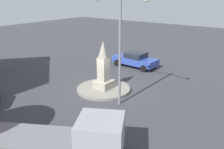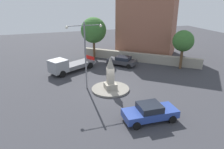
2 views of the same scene
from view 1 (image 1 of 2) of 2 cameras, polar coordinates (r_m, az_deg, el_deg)
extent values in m
plane|color=#38383D|center=(18.38, -2.00, -3.69)|extent=(80.00, 80.00, 0.00)
cylinder|color=gray|center=(18.34, -2.01, -3.41)|extent=(4.06, 4.06, 0.19)
cube|color=#9E9687|center=(18.20, -2.02, -2.29)|extent=(1.21, 1.21, 0.57)
cube|color=#9E9687|center=(17.80, -2.07, 1.25)|extent=(0.68, 0.68, 1.79)
cone|color=#9E9687|center=(17.40, -2.12, 5.98)|extent=(0.75, 0.75, 1.23)
cylinder|color=slate|center=(14.99, 1.88, 5.45)|extent=(0.16, 0.16, 7.15)
cube|color=#2D479E|center=(23.99, 5.49, 3.33)|extent=(4.47, 1.99, 0.62)
cube|color=#1E232D|center=(23.81, 5.67, 4.61)|extent=(1.87, 1.75, 0.52)
cylinder|color=black|center=(24.20, 1.21, 2.79)|extent=(0.65, 0.24, 0.64)
cylinder|color=black|center=(25.64, 3.70, 3.68)|extent=(0.65, 0.24, 0.64)
cylinder|color=black|center=(22.55, 7.47, 1.40)|extent=(0.65, 0.24, 0.64)
cylinder|color=black|center=(24.09, 9.74, 2.43)|extent=(0.65, 0.24, 0.64)
cube|color=gray|center=(10.73, -2.73, -14.26)|extent=(2.67, 2.66, 1.59)
cube|color=slate|center=(11.92, -18.39, -14.64)|extent=(4.78, 3.84, 0.53)
cylinder|color=black|center=(11.96, -1.38, -14.93)|extent=(0.87, 0.65, 0.84)
cylinder|color=black|center=(13.34, -21.65, -12.51)|extent=(0.87, 0.65, 0.84)
camera|label=2|loc=(33.50, 31.52, 20.89)|focal=34.10mm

